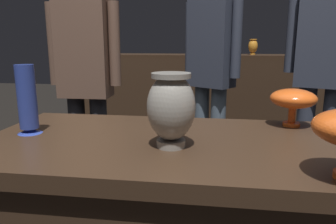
# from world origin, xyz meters

# --- Properties ---
(back_display_shelf) EXTENTS (2.60, 0.40, 0.99)m
(back_display_shelf) POSITION_xyz_m (0.00, 2.20, 0.49)
(back_display_shelf) COLOR #382619
(back_display_shelf) RESTS_ON ground_plane
(vase_centerpiece) EXTENTS (0.14, 0.14, 0.22)m
(vase_centerpiece) POSITION_xyz_m (0.03, -0.07, 0.92)
(vase_centerpiece) COLOR gray
(vase_centerpiece) RESTS_ON display_plinth
(vase_tall_behind) EXTENTS (0.08, 0.08, 0.24)m
(vase_tall_behind) POSITION_xyz_m (-0.48, 0.01, 0.91)
(vase_tall_behind) COLOR #2D429E
(vase_tall_behind) RESTS_ON display_plinth
(vase_left_accent) EXTENTS (0.17, 0.17, 0.14)m
(vase_left_accent) POSITION_xyz_m (0.45, 0.24, 0.90)
(vase_left_accent) COLOR #E55B1E
(vase_left_accent) RESTS_ON display_plinth
(shelf_vase_far_right) EXTENTS (0.09, 0.09, 0.18)m
(shelf_vase_far_right) POSITION_xyz_m (1.04, 2.24, 1.04)
(shelf_vase_far_right) COLOR #E55B1E
(shelf_vase_far_right) RESTS_ON back_display_shelf
(shelf_vase_right) EXTENTS (0.09, 0.09, 0.15)m
(shelf_vase_right) POSITION_xyz_m (0.52, 2.22, 1.07)
(shelf_vase_right) COLOR orange
(shelf_vase_right) RESTS_ON back_display_shelf
(shelf_vase_far_left) EXTENTS (0.13, 0.13, 0.23)m
(shelf_vase_far_left) POSITION_xyz_m (-1.04, 2.20, 1.06)
(shelf_vase_far_left) COLOR red
(shelf_vase_far_left) RESTS_ON back_display_shelf
(shelf_vase_center) EXTENTS (0.10, 0.10, 0.15)m
(shelf_vase_center) POSITION_xyz_m (0.00, 2.17, 1.07)
(shelf_vase_center) COLOR orange
(shelf_vase_center) RESTS_ON back_display_shelf
(visitor_near_right) EXTENTS (0.44, 0.28, 1.69)m
(visitor_near_right) POSITION_xyz_m (0.82, 1.11, 1.00)
(visitor_near_right) COLOR #333847
(visitor_near_right) RESTS_ON ground_plane
(visitor_center_back) EXTENTS (0.40, 0.33, 1.60)m
(visitor_center_back) POSITION_xyz_m (0.13, 1.37, 0.94)
(visitor_center_back) COLOR slate
(visitor_center_back) RESTS_ON ground_plane
(visitor_near_left) EXTENTS (0.47, 0.19, 1.55)m
(visitor_near_left) POSITION_xyz_m (-0.66, 0.97, 0.90)
(visitor_near_left) COLOR #232328
(visitor_near_left) RESTS_ON ground_plane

